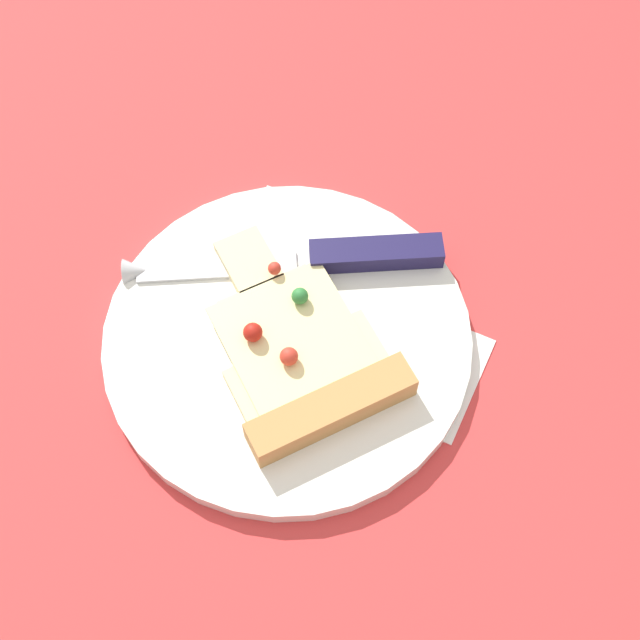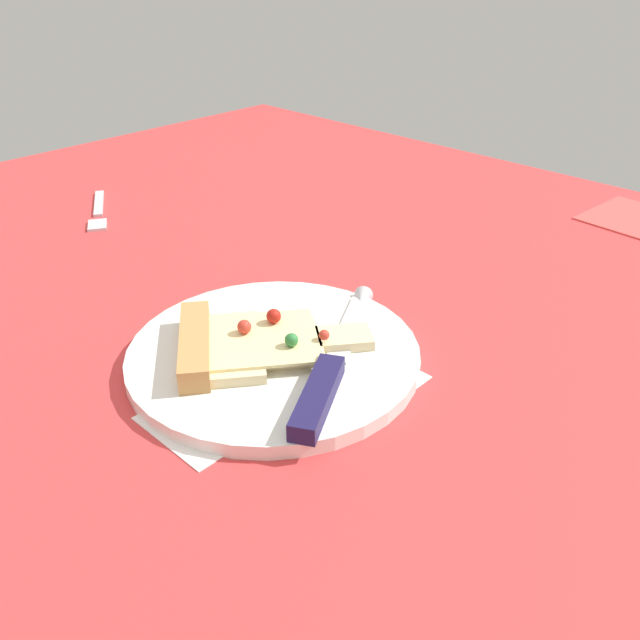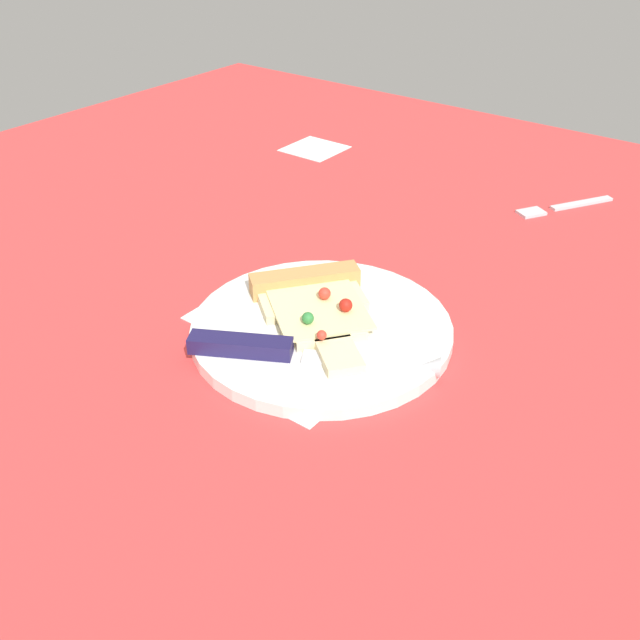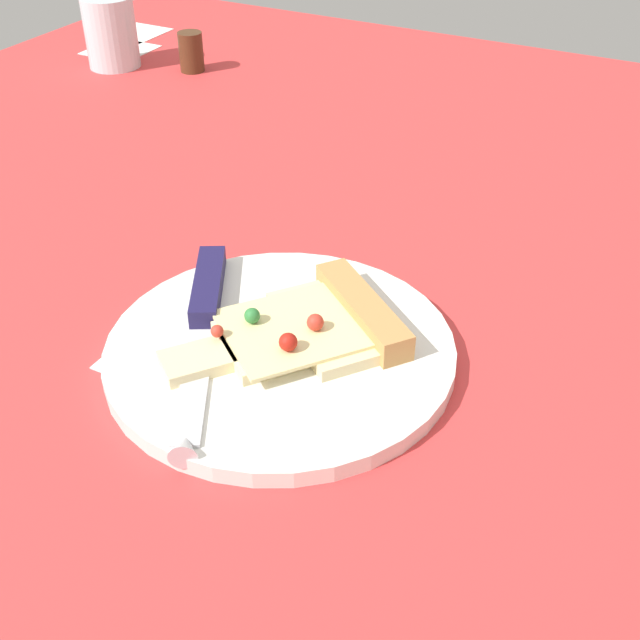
# 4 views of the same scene
# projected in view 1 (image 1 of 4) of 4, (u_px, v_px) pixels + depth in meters

# --- Properties ---
(ground_plane) EXTENTS (1.54, 1.54, 0.03)m
(ground_plane) POSITION_uv_depth(u_px,v_px,m) (368.00, 411.00, 0.64)
(ground_plane) COLOR #D13838
(ground_plane) RESTS_ON ground
(plate) EXTENTS (0.27, 0.27, 0.01)m
(plate) POSITION_uv_depth(u_px,v_px,m) (287.00, 339.00, 0.65)
(plate) COLOR white
(plate) RESTS_ON ground_plane
(pizza_slice) EXTENTS (0.17, 0.19, 0.03)m
(pizza_slice) POSITION_uv_depth(u_px,v_px,m) (302.00, 359.00, 0.62)
(pizza_slice) COLOR beige
(pizza_slice) RESTS_ON plate
(knife) EXTENTS (0.14, 0.22, 0.02)m
(knife) POSITION_uv_depth(u_px,v_px,m) (315.00, 258.00, 0.67)
(knife) COLOR silver
(knife) RESTS_ON plate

